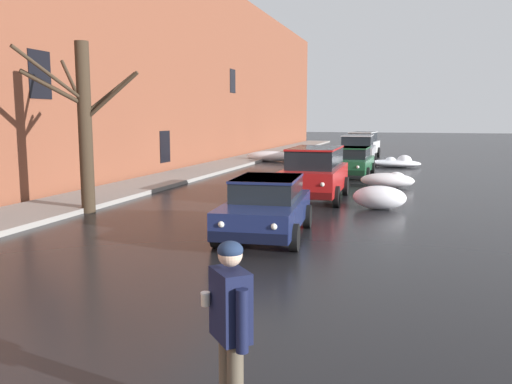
{
  "coord_description": "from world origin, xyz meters",
  "views": [
    {
      "loc": [
        4.93,
        -3.2,
        2.84
      ],
      "look_at": [
        0.94,
        10.18,
        0.87
      ],
      "focal_mm": 37.21,
      "sensor_mm": 36.0,
      "label": 1
    }
  ],
  "objects_px": {
    "suv_silver_parked_far_down_block": "(358,149)",
    "suv_white_queued_behind_truck": "(363,144)",
    "sedan_green_parked_kerbside_mid": "(351,161)",
    "bare_tree_second_along_sidewalk": "(85,123)",
    "sedan_darkblue_approaching_near_lane": "(266,206)",
    "suv_red_parked_kerbside_close": "(315,171)",
    "pedestrian_with_coffee": "(230,320)"
  },
  "relations": [
    {
      "from": "sedan_darkblue_approaching_near_lane",
      "to": "sedan_green_parked_kerbside_mid",
      "type": "height_order",
      "value": "same"
    },
    {
      "from": "pedestrian_with_coffee",
      "to": "suv_silver_parked_far_down_block",
      "type": "bearing_deg",
      "value": 93.49
    },
    {
      "from": "bare_tree_second_along_sidewalk",
      "to": "suv_red_parked_kerbside_close",
      "type": "relative_size",
      "value": 1.12
    },
    {
      "from": "bare_tree_second_along_sidewalk",
      "to": "sedan_green_parked_kerbside_mid",
      "type": "bearing_deg",
      "value": 61.93
    },
    {
      "from": "sedan_green_parked_kerbside_mid",
      "to": "pedestrian_with_coffee",
      "type": "relative_size",
      "value": 2.52
    },
    {
      "from": "sedan_darkblue_approaching_near_lane",
      "to": "sedan_green_parked_kerbside_mid",
      "type": "bearing_deg",
      "value": 88.12
    },
    {
      "from": "suv_white_queued_behind_truck",
      "to": "sedan_green_parked_kerbside_mid",
      "type": "bearing_deg",
      "value": -87.22
    },
    {
      "from": "suv_white_queued_behind_truck",
      "to": "pedestrian_with_coffee",
      "type": "relative_size",
      "value": 2.51
    },
    {
      "from": "sedan_darkblue_approaching_near_lane",
      "to": "suv_white_queued_behind_truck",
      "type": "bearing_deg",
      "value": 90.35
    },
    {
      "from": "suv_red_parked_kerbside_close",
      "to": "sedan_green_parked_kerbside_mid",
      "type": "height_order",
      "value": "suv_red_parked_kerbside_close"
    },
    {
      "from": "bare_tree_second_along_sidewalk",
      "to": "suv_white_queued_behind_truck",
      "type": "bearing_deg",
      "value": 76.63
    },
    {
      "from": "sedan_green_parked_kerbside_mid",
      "to": "suv_white_queued_behind_truck",
      "type": "bearing_deg",
      "value": 92.78
    },
    {
      "from": "bare_tree_second_along_sidewalk",
      "to": "sedan_darkblue_approaching_near_lane",
      "type": "relative_size",
      "value": 1.2
    },
    {
      "from": "sedan_green_parked_kerbside_mid",
      "to": "suv_silver_parked_far_down_block",
      "type": "distance_m",
      "value": 5.86
    },
    {
      "from": "sedan_green_parked_kerbside_mid",
      "to": "pedestrian_with_coffee",
      "type": "xyz_separation_m",
      "value": [
        1.36,
        -21.37,
        0.28
      ]
    },
    {
      "from": "sedan_darkblue_approaching_near_lane",
      "to": "suv_white_queued_behind_truck",
      "type": "xyz_separation_m",
      "value": [
        -0.16,
        26.11,
        0.23
      ]
    },
    {
      "from": "bare_tree_second_along_sidewalk",
      "to": "suv_silver_parked_far_down_block",
      "type": "height_order",
      "value": "bare_tree_second_along_sidewalk"
    },
    {
      "from": "suv_red_parked_kerbside_close",
      "to": "sedan_green_parked_kerbside_mid",
      "type": "bearing_deg",
      "value": 87.29
    },
    {
      "from": "bare_tree_second_along_sidewalk",
      "to": "pedestrian_with_coffee",
      "type": "relative_size",
      "value": 2.85
    },
    {
      "from": "bare_tree_second_along_sidewalk",
      "to": "pedestrian_with_coffee",
      "type": "distance_m",
      "value": 12.25
    },
    {
      "from": "bare_tree_second_along_sidewalk",
      "to": "suv_silver_parked_far_down_block",
      "type": "relative_size",
      "value": 1.09
    },
    {
      "from": "suv_red_parked_kerbside_close",
      "to": "suv_white_queued_behind_truck",
      "type": "relative_size",
      "value": 1.01
    },
    {
      "from": "sedan_green_parked_kerbside_mid",
      "to": "suv_silver_parked_far_down_block",
      "type": "xyz_separation_m",
      "value": [
        -0.29,
        5.85,
        0.23
      ]
    },
    {
      "from": "bare_tree_second_along_sidewalk",
      "to": "sedan_green_parked_kerbside_mid",
      "type": "distance_m",
      "value": 13.82
    },
    {
      "from": "bare_tree_second_along_sidewalk",
      "to": "suv_white_queued_behind_truck",
      "type": "relative_size",
      "value": 1.13
    },
    {
      "from": "suv_silver_parked_far_down_block",
      "to": "suv_white_queued_behind_truck",
      "type": "distance_m",
      "value": 6.63
    },
    {
      "from": "bare_tree_second_along_sidewalk",
      "to": "pedestrian_with_coffee",
      "type": "bearing_deg",
      "value": -50.02
    },
    {
      "from": "suv_white_queued_behind_truck",
      "to": "pedestrian_with_coffee",
      "type": "xyz_separation_m",
      "value": [
        1.97,
        -33.84,
        0.05
      ]
    },
    {
      "from": "sedan_darkblue_approaching_near_lane",
      "to": "suv_white_queued_behind_truck",
      "type": "distance_m",
      "value": 26.11
    },
    {
      "from": "suv_red_parked_kerbside_close",
      "to": "sedan_darkblue_approaching_near_lane",
      "type": "bearing_deg",
      "value": -90.82
    },
    {
      "from": "sedan_green_parked_kerbside_mid",
      "to": "sedan_darkblue_approaching_near_lane",
      "type": "bearing_deg",
      "value": -91.88
    },
    {
      "from": "suv_silver_parked_far_down_block",
      "to": "pedestrian_with_coffee",
      "type": "height_order",
      "value": "suv_silver_parked_far_down_block"
    }
  ]
}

